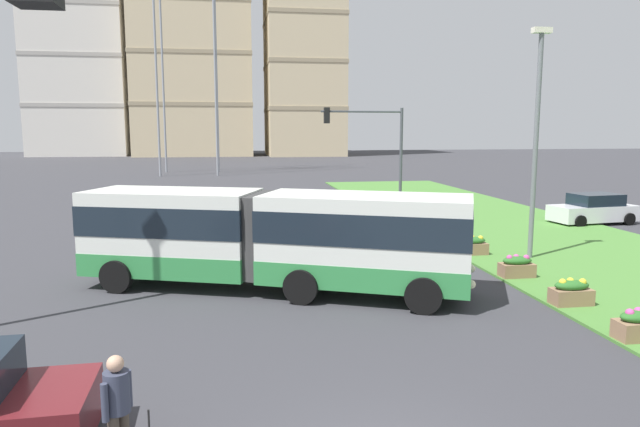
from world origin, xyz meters
name	(u,v)px	position (x,y,z in m)	size (l,w,h in m)	color
grass_median	(638,273)	(11.51, 10.00, 0.04)	(10.00, 70.00, 0.08)	#4C8438
articulated_bus	(272,237)	(-0.92, 9.99, 1.65)	(11.84, 6.67, 3.00)	silver
car_white_van	(593,209)	(16.55, 19.95, 0.75)	(4.58, 2.44, 1.58)	silver
pedestrian_crossing	(117,405)	(-3.78, 0.91, 1.00)	(0.36, 0.51, 1.74)	#4C4238
flower_planter_1	(640,325)	(7.11, 4.31, 0.43)	(1.10, 0.56, 0.74)	#937051
flower_planter_2	(571,292)	(7.11, 7.00, 0.43)	(1.10, 0.56, 0.74)	#937051
flower_planter_3	(517,266)	(7.11, 10.06, 0.43)	(1.10, 0.56, 0.74)	#937051
flower_planter_4	(473,245)	(7.11, 13.55, 0.43)	(1.10, 0.56, 0.74)	#937051
traffic_light_far_right	(375,144)	(5.28, 22.00, 4.16)	(4.32, 0.28, 6.00)	#474C51
streetlight_median	(536,135)	(9.01, 12.67, 4.69)	(0.70, 0.28, 8.50)	slate
apartment_tower_west	(79,36)	(-30.00, 110.61, 22.46)	(17.92, 15.10, 44.88)	silver
apartment_tower_westcentre	(193,35)	(-8.79, 108.67, 22.90)	(21.89, 19.37, 45.77)	beige
apartment_tower_centre	(303,22)	(12.11, 105.03, 25.28)	(14.36, 17.67, 50.51)	beige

